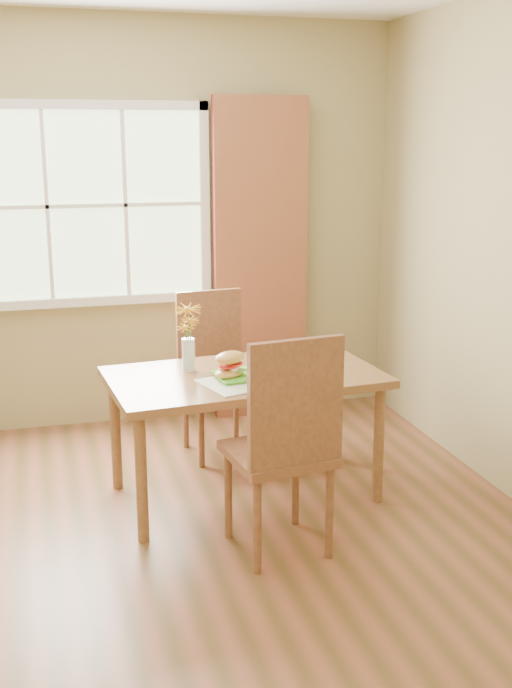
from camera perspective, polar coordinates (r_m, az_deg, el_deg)
The scene contains 11 objects.
room at distance 3.58m, azimuth -9.70°, elevation 4.81°, with size 4.24×3.84×2.74m.
window at distance 5.41m, azimuth -11.92°, elevation 9.57°, with size 1.62×0.06×1.32m.
curtain_right at distance 5.57m, azimuth 0.31°, elevation 5.87°, with size 0.65×0.08×2.20m, color maroon.
dining_table at distance 4.35m, azimuth -0.83°, elevation -3.02°, with size 1.50×0.93×0.70m.
chair_near at distance 3.71m, azimuth 2.18°, elevation -6.71°, with size 0.51×0.51×1.09m.
chair_far at distance 5.02m, azimuth -2.97°, elevation -1.50°, with size 0.46×0.46×1.01m.
placemat at distance 4.17m, azimuth -0.68°, elevation -2.68°, with size 0.45×0.33×0.01m, color beige.
plate at distance 4.23m, azimuth -1.28°, elevation -2.33°, with size 0.23×0.23×0.01m, color #58C731.
croissant_sandwich at distance 4.18m, azimuth -1.87°, elevation -1.49°, with size 0.22×0.20×0.14m.
water_glass at distance 4.29m, azimuth 2.22°, elevation -1.51°, with size 0.08×0.08×0.11m.
flower_vase at distance 4.34m, azimuth -4.84°, elevation 0.93°, with size 0.15×0.15×0.37m.
Camera 1 is at (-0.35, -3.51, 1.95)m, focal length 42.00 mm.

